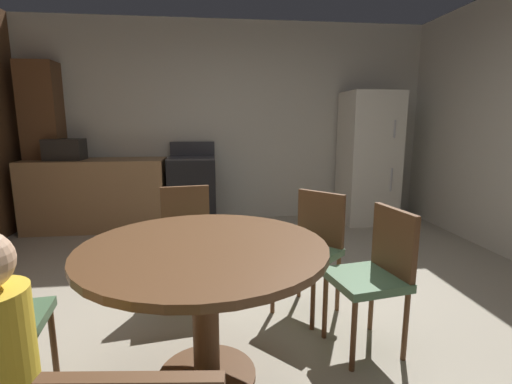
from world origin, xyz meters
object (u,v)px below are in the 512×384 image
Objects in this scene: oven_range at (193,191)px; refrigerator at (368,158)px; chair_east at (376,270)px; chair_north at (187,235)px; microwave at (65,149)px; dining_table at (204,273)px; chair_northeast at (312,244)px.

oven_range is 0.62× the size of refrigerator.
oven_range is 3.15m from chair_east.
chair_east is at bearing 45.70° from chair_north.
microwave is at bearing 179.27° from refrigerator.
oven_range is at bearing 0.13° from microwave.
refrigerator is 2.02× the size of chair_north.
microwave reaches higher than chair_east.
chair_northeast is at bearing 42.45° from dining_table.
microwave is (-3.93, 0.05, 0.15)m from refrigerator.
chair_northeast is at bearing -121.16° from refrigerator.
chair_east is at bearing -112.09° from refrigerator.
dining_table is 1.03m from chair_northeast.
chair_north is at bearing -88.45° from oven_range.
oven_range is at bearing 173.08° from chair_north.
refrigerator reaches higher than chair_northeast.
microwave is 0.51× the size of chair_east.
chair_north is at bearing -45.70° from chair_east.
chair_north is (1.61, -2.06, -0.53)m from microwave.
refrigerator is 3.73m from dining_table.
refrigerator reaches higher than dining_table.
oven_range is 2.41m from refrigerator.
chair_north and chair_northeast have the same top height.
refrigerator reaches higher than microwave.
refrigerator is 2.75m from chair_northeast.
dining_table is 1.03m from chair_north.
refrigerator is 3.09m from chair_north.
chair_east is at bearing 73.71° from chair_northeast.
oven_range is 2.50× the size of microwave.
chair_northeast is at bearing -68.00° from oven_range.
microwave is 2.67m from chair_north.
dining_table is 1.45× the size of chair_east.
chair_north is at bearing -61.99° from chair_northeast.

